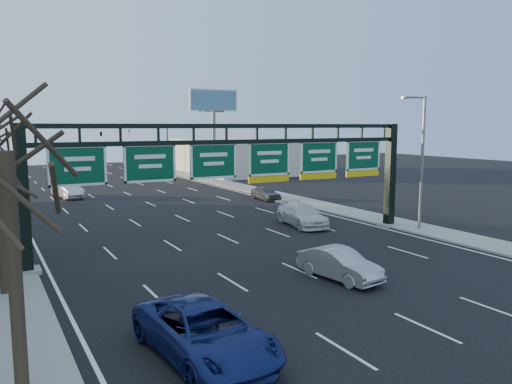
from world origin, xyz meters
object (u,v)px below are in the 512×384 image
sign_gantry (244,168)px  car_white_wagon (302,215)px  car_blue_suv (205,332)px  car_silver_sedan (339,264)px

sign_gantry → car_white_wagon: size_ratio=4.64×
car_white_wagon → car_blue_suv: bearing=-124.5°
sign_gantry → car_blue_suv: bearing=-122.7°
car_blue_suv → car_silver_sedan: 9.57m
car_silver_sedan → car_white_wagon: 12.54m
car_blue_suv → car_white_wagon: size_ratio=1.12×
sign_gantry → car_white_wagon: sign_gantry is taller
sign_gantry → car_white_wagon: (6.29, 3.17, -3.86)m
car_white_wagon → sign_gantry: bearing=-145.2°
sign_gantry → car_white_wagon: bearing=26.7°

